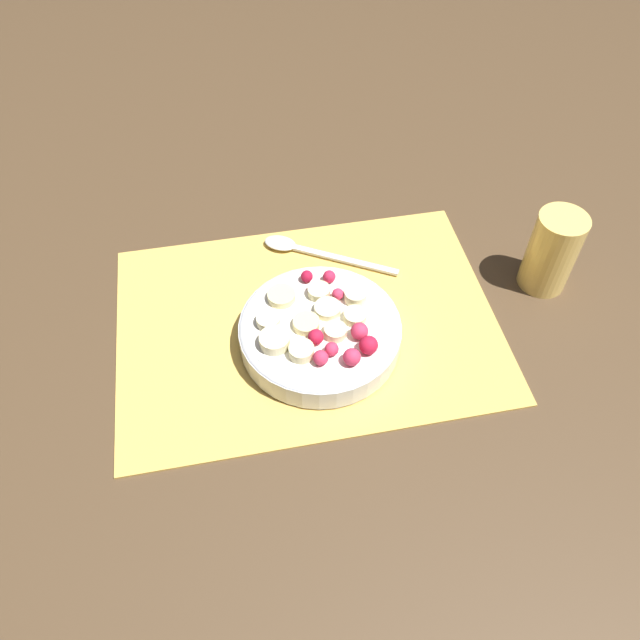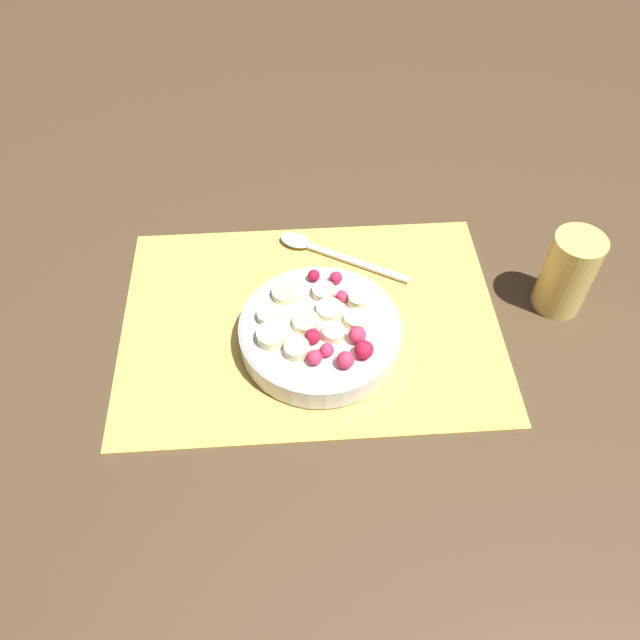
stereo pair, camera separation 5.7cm
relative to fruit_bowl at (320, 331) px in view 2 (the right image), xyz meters
The scene contains 5 objects.
ground_plane 0.05m from the fruit_bowl, 75.02° to the right, with size 3.00×3.00×0.00m, color #4C3823.
placemat 0.04m from the fruit_bowl, 75.02° to the right, with size 0.47×0.34×0.01m.
fruit_bowl is the anchor object (origin of this frame).
spoon 0.16m from the fruit_bowl, 92.23° to the right, with size 0.17×0.11×0.01m.
drinking_glass 0.31m from the fruit_bowl, behind, with size 0.06×0.06×0.11m.
Camera 2 is at (0.02, 0.49, 0.61)m, focal length 35.00 mm.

